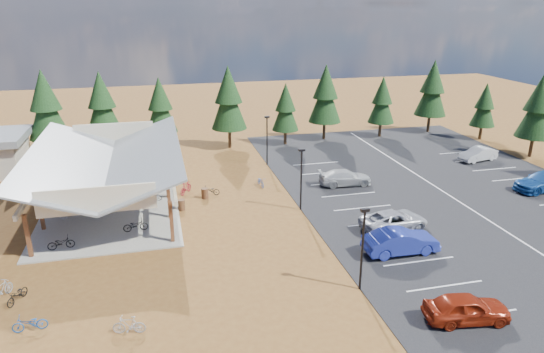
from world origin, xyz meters
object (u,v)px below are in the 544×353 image
(bike_13, at_px, (129,325))
(bike_15, at_px, (186,188))
(bike_3, at_px, (83,180))
(car_0, at_px, (467,308))
(car_9, at_px, (478,154))
(bike_pavilion, at_px, (107,160))
(bike_9, at_px, (2,290))
(bike_2, at_px, (79,196))
(car_2, at_px, (394,220))
(bike_4, at_px, (136,225))
(trash_bin_0, at_px, (181,205))
(bike_5, at_px, (153,196))
(bike_10, at_px, (30,323))
(bike_6, at_px, (132,183))
(car_7, at_px, (543,181))
(lamp_post_0, at_px, (363,244))
(bike_1, at_px, (70,213))
(bike_14, at_px, (261,182))
(bike_16, at_px, (210,191))
(bike_7, at_px, (134,175))
(car_3, at_px, (345,177))
(car_1, at_px, (401,241))
(trash_bin_1, at_px, (205,193))
(lamp_post_2, at_px, (267,137))
(bike_8, at_px, (17,295))
(lamp_post_1, at_px, (301,175))
(bike_0, at_px, (61,243))

(bike_13, relative_size, bike_15, 0.95)
(bike_3, distance_m, car_0, 34.04)
(bike_3, distance_m, car_9, 39.96)
(bike_pavilion, relative_size, bike_9, 11.19)
(bike_2, distance_m, car_2, 25.79)
(bike_4, bearing_deg, trash_bin_0, -50.05)
(bike_5, bearing_deg, bike_10, 177.96)
(bike_6, xyz_separation_m, car_7, (35.76, -9.04, 0.29))
(lamp_post_0, height_order, car_9, lamp_post_0)
(bike_1, bearing_deg, bike_pavilion, -62.80)
(bike_14, bearing_deg, bike_5, -176.45)
(bike_6, distance_m, bike_16, 7.35)
(bike_15, distance_m, bike_16, 2.24)
(bike_16, bearing_deg, car_0, 42.99)
(bike_7, height_order, car_3, car_3)
(bike_pavilion, distance_m, bike_9, 14.45)
(bike_4, relative_size, car_1, 0.35)
(bike_2, bearing_deg, bike_10, 168.87)
(car_3, bearing_deg, trash_bin_1, 94.28)
(bike_3, bearing_deg, car_7, -106.97)
(bike_pavilion, relative_size, bike_7, 11.32)
(car_1, xyz_separation_m, car_7, (18.00, 7.60, -0.02))
(bike_pavilion, relative_size, bike_3, 12.35)
(bike_4, bearing_deg, bike_5, -16.40)
(lamp_post_2, distance_m, car_1, 21.18)
(bike_9, height_order, bike_10, bike_9)
(car_9, bearing_deg, trash_bin_0, -91.63)
(bike_pavilion, bearing_deg, bike_2, 163.90)
(bike_7, xyz_separation_m, bike_8, (-5.91, -18.80, -0.17))
(car_9, bearing_deg, car_7, -10.18)
(bike_3, xyz_separation_m, car_7, (40.20, -10.80, 0.29))
(lamp_post_1, distance_m, bike_8, 21.24)
(lamp_post_2, distance_m, bike_2, 18.94)
(bike_3, distance_m, bike_9, 18.01)
(bike_14, bearing_deg, bike_10, -137.36)
(lamp_post_1, relative_size, bike_9, 2.96)
(bike_4, height_order, car_3, car_3)
(bike_7, distance_m, car_7, 37.36)
(lamp_post_0, height_order, bike_10, lamp_post_0)
(bike_14, relative_size, car_1, 0.33)
(bike_13, distance_m, bike_15, 19.30)
(car_9, bearing_deg, bike_16, -95.98)
(bike_4, bearing_deg, bike_15, -34.21)
(bike_pavilion, xyz_separation_m, car_1, (19.35, -13.63, -2.95))
(lamp_post_2, xyz_separation_m, trash_bin_1, (-7.31, -7.74, -2.53))
(bike_0, bearing_deg, lamp_post_2, -57.15)
(bike_2, relative_size, bike_9, 1.10)
(trash_bin_1, bearing_deg, bike_2, 171.64)
(bike_6, relative_size, car_0, 0.39)
(bike_pavilion, xyz_separation_m, bike_3, (-2.85, 4.78, -3.25))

